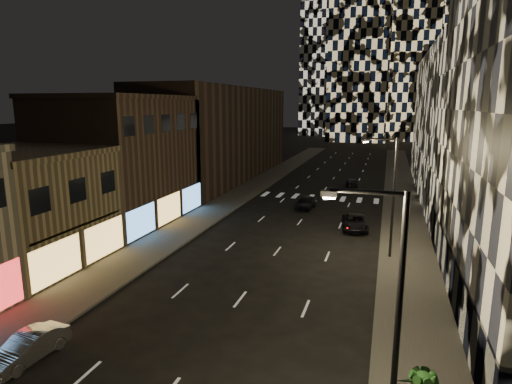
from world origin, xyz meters
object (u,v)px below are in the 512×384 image
Objects in this scene: streetlight_far at (391,189)px; car_dark_oncoming at (352,183)px; car_silver_parked at (28,347)px; car_dark_midlane at (306,203)px; car_dark_rightlane at (355,222)px; streetlight_near at (390,313)px.

streetlight_far reaches higher than car_dark_oncoming.
streetlight_far is at bearing 92.86° from car_dark_oncoming.
car_dark_midlane is (6.70, 32.45, 0.06)m from car_silver_parked.
car_dark_midlane is 0.85× the size of car_dark_rightlane.
car_dark_oncoming is (3.91, 14.59, -0.11)m from car_dark_midlane.
streetlight_near is 20.00m from streetlight_far.
car_silver_parked is 0.95× the size of car_dark_midlane.
streetlight_near reaches higher than car_silver_parked.
streetlight_far is 24.84m from car_silver_parked.
streetlight_near is at bearing -91.63° from car_dark_rightlane.
streetlight_near is 35.12m from car_dark_midlane.
streetlight_far reaches higher than car_silver_parked.
car_dark_oncoming is at bearing 81.83° from car_silver_parked.
streetlight_far is 2.17× the size of car_dark_midlane.
car_dark_oncoming is (-4.95, 48.25, -4.76)m from streetlight_near.
car_silver_parked is at bearing -123.84° from car_dark_rightlane.
car_dark_oncoming is at bearing 87.68° from car_dark_rightlane.
streetlight_far is at bearing -53.05° from car_dark_midlane.
car_dark_rightlane is (-2.92, 27.06, -4.68)m from streetlight_near.
streetlight_near is 2.17× the size of car_dark_midlane.
car_silver_parked is 28.77m from car_dark_rightlane.
car_dark_rightlane is at bearing 68.48° from car_silver_parked.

